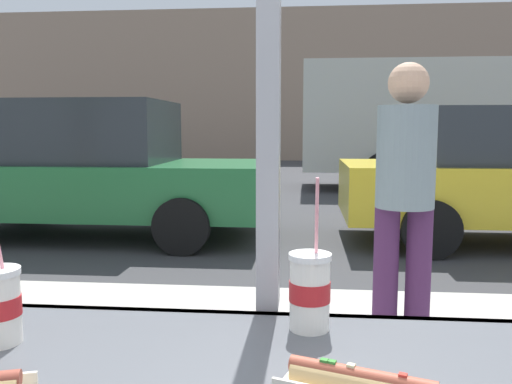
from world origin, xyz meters
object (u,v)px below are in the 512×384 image
parked_car_green (88,169)px  box_truck (460,120)px  soda_cup_right (310,290)px  pedestrian (405,191)px

parked_car_green → box_truck: box_truck is taller
soda_cup_right → parked_car_green: size_ratio=0.07×
soda_cup_right → parked_car_green: parked_car_green is taller
parked_car_green → soda_cup_right: bearing=-63.0°
soda_cup_right → box_truck: size_ratio=0.04×
parked_car_green → pedestrian: size_ratio=2.72×
parked_car_green → pedestrian: bearing=-47.1°
soda_cup_right → pedestrian: size_ratio=0.19×
box_truck → pedestrian: size_ratio=4.51×
soda_cup_right → box_truck: 11.84m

